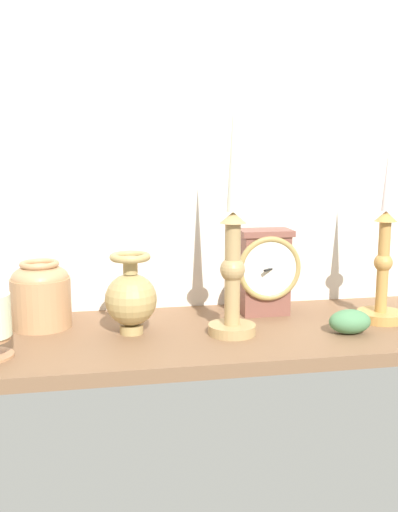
{
  "coord_description": "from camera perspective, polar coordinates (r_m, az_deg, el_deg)",
  "views": [
    {
      "loc": [
        -19.79,
        -103.96,
        32.97
      ],
      "look_at": [
        -0.35,
        0.0,
        14.0
      ],
      "focal_mm": 41.83,
      "sensor_mm": 36.0,
      "label": 1
    }
  ],
  "objects": [
    {
      "name": "brass_vase_jar",
      "position": [
        1.15,
        -14.9,
        -3.47
      ],
      "size": [
        11.11,
        11.11,
        12.59
      ],
      "color": "tan",
      "rests_on": "ground_plane"
    },
    {
      "name": "candlestick_tall_left",
      "position": [
        1.2,
        17.23,
        -1.14
      ],
      "size": [
        9.06,
        9.06,
        35.57
      ],
      "color": "#B88543",
      "rests_on": "ground_plane"
    },
    {
      "name": "mantel_clock",
      "position": [
        1.2,
        6.35,
        -1.41
      ],
      "size": [
        12.83,
        8.9,
        17.23
      ],
      "color": "brown",
      "rests_on": "ground_plane"
    },
    {
      "name": "brass_vase_bulbous",
      "position": [
        1.08,
        -6.53,
        -3.87
      ],
      "size": [
        9.43,
        9.43,
        14.78
      ],
      "color": "tan",
      "rests_on": "ground_plane"
    },
    {
      "name": "candlestick_tall_center",
      "position": [
        1.06,
        3.24,
        0.01
      ],
      "size": [
        8.65,
        8.65,
        43.8
      ],
      "color": "tan",
      "rests_on": "ground_plane"
    },
    {
      "name": "ivy_sprig",
      "position": [
        1.12,
        14.23,
        -6.1
      ],
      "size": [
        7.77,
        5.44,
        4.41
      ],
      "color": "#497C4F",
      "rests_on": "ground_plane"
    },
    {
      "name": "ground_plane",
      "position": [
        1.11,
        0.18,
        -7.73
      ],
      "size": [
        100.0,
        36.0,
        2.4
      ],
      "primitive_type": "cube",
      "color": "brown"
    },
    {
      "name": "back_wall",
      "position": [
        1.24,
        -1.44,
        9.95
      ],
      "size": [
        120.0,
        2.0,
        65.0
      ],
      "primitive_type": "cube",
      "color": "silver",
      "rests_on": "ground_plane"
    }
  ]
}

